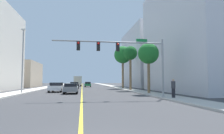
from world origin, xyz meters
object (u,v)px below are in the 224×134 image
(palm_mid, at_px, (130,54))
(car_black, at_px, (74,85))
(car_gray, at_px, (71,88))
(delivery_truck, at_px, (78,81))
(traffic_signal_mast, at_px, (125,52))
(street_lamp, at_px, (23,57))
(pedestrian, at_px, (173,88))
(palm_near, at_px, (148,54))
(car_green, at_px, (88,84))
(palm_far, at_px, (123,55))
(car_white, at_px, (57,87))

(palm_mid, relative_size, car_black, 1.72)
(car_gray, height_order, delivery_truck, delivery_truck)
(traffic_signal_mast, relative_size, car_gray, 2.53)
(street_lamp, bearing_deg, pedestrian, -32.43)
(palm_near, height_order, palm_mid, palm_mid)
(street_lamp, bearing_deg, palm_near, -12.10)
(car_black, relative_size, car_green, 0.99)
(car_gray, bearing_deg, car_green, 83.50)
(palm_far, height_order, delivery_truck, palm_far)
(traffic_signal_mast, xyz_separation_m, palm_near, (4.42, 5.96, 0.72))
(traffic_signal_mast, bearing_deg, delivery_truck, 97.06)
(car_black, bearing_deg, palm_mid, -44.08)
(palm_near, xyz_separation_m, delivery_truck, (-9.89, 38.23, -3.51))
(car_white, height_order, pedestrian, pedestrian)
(car_white, height_order, car_green, car_white)
(car_white, bearing_deg, street_lamp, -141.44)
(traffic_signal_mast, bearing_deg, street_lamp, 141.68)
(delivery_truck, distance_m, pedestrian, 46.18)
(street_lamp, distance_m, palm_near, 16.78)
(car_gray, xyz_separation_m, pedestrian, (9.87, -9.59, 0.30))
(street_lamp, relative_size, car_gray, 2.04)
(palm_near, bearing_deg, car_black, 118.94)
(car_gray, bearing_deg, street_lamp, 172.70)
(street_lamp, distance_m, car_black, 16.52)
(street_lamp, distance_m, pedestrian, 19.77)
(palm_near, relative_size, delivery_truck, 0.86)
(car_gray, height_order, pedestrian, pedestrian)
(pedestrian, bearing_deg, palm_mid, 48.89)
(palm_far, xyz_separation_m, delivery_truck, (-10.16, 20.79, -5.66))
(traffic_signal_mast, height_order, palm_far, palm_far)
(car_black, xyz_separation_m, car_gray, (0.15, -15.49, -0.03))
(palm_far, xyz_separation_m, car_green, (-7.19, 12.35, -6.56))
(pedestrian, bearing_deg, palm_far, 47.48)
(delivery_truck, bearing_deg, palm_mid, -73.69)
(traffic_signal_mast, relative_size, car_green, 2.39)
(palm_mid, bearing_deg, pedestrian, -89.33)
(palm_mid, xyz_separation_m, car_black, (-9.84, 9.47, -5.54))
(car_black, bearing_deg, palm_far, -4.32)
(palm_far, relative_size, car_green, 2.05)
(car_white, xyz_separation_m, car_gray, (2.37, -3.90, -0.03))
(traffic_signal_mast, distance_m, car_white, 15.28)
(street_lamp, height_order, car_black, street_lamp)
(palm_mid, bearing_deg, palm_far, 86.74)
(palm_near, xyz_separation_m, car_black, (-10.06, 18.20, -4.39))
(palm_far, xyz_separation_m, car_gray, (-10.19, -14.74, -6.56))
(delivery_truck, bearing_deg, palm_near, -77.32)
(car_black, xyz_separation_m, car_green, (3.15, 11.60, -0.03))
(car_gray, xyz_separation_m, car_green, (3.00, 27.09, -0.00))
(car_gray, bearing_deg, palm_far, 55.16)
(street_lamp, bearing_deg, car_green, 70.15)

